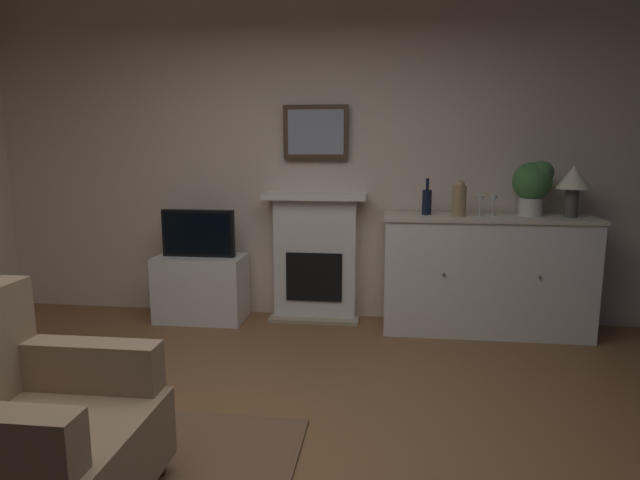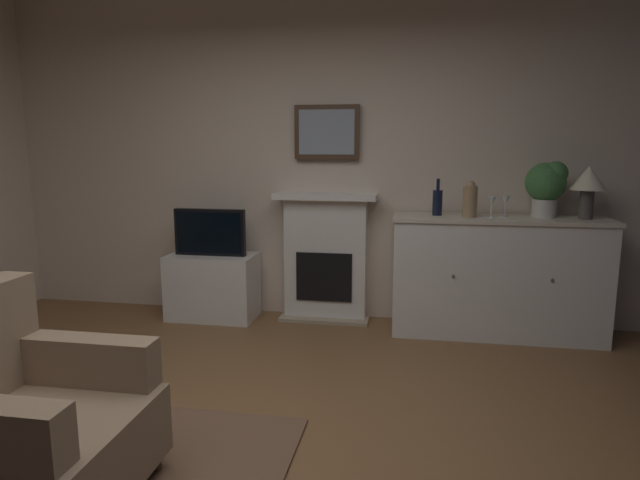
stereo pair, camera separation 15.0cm
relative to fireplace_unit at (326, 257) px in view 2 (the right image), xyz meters
The scene contains 14 objects.
ground_plane 2.40m from the fireplace_unit, 91.22° to the right, with size 5.77×4.96×0.10m, color brown.
wall_rear 0.94m from the fireplace_unit, 111.23° to the left, with size 5.77×0.06×2.95m, color beige.
fireplace_unit is the anchor object (origin of this frame).
framed_picture 1.06m from the fireplace_unit, 90.00° to the left, with size 0.55×0.04×0.45m.
sideboard_cabinet 1.42m from the fireplace_unit, ahead, with size 1.64×0.49×0.95m.
table_lamp 2.14m from the fireplace_unit, ahead, with size 0.26×0.26×0.40m.
wine_bottle 1.07m from the fireplace_unit, ahead, with size 0.08×0.08×0.29m.
wine_glass_left 1.44m from the fireplace_unit, ahead, with size 0.07×0.07×0.16m.
wine_glass_center 1.54m from the fireplace_unit, ahead, with size 0.07×0.07×0.16m.
vase_decorative 1.30m from the fireplace_unit, 11.04° to the right, with size 0.11×0.11×0.28m.
tv_cabinet 1.02m from the fireplace_unit, behind, with size 0.75×0.42×0.56m.
tv_set 1.02m from the fireplace_unit, 169.23° to the right, with size 0.62×0.07×0.40m.
potted_plant_small 1.86m from the fireplace_unit, ahead, with size 0.30×0.30×0.43m.
armchair 2.85m from the fireplace_unit, 106.33° to the right, with size 0.81×0.78×0.92m.
Camera 2 is at (0.82, -2.22, 1.51)m, focal length 30.60 mm.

